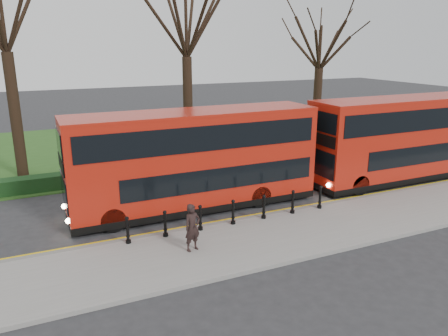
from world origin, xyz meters
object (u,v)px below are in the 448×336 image
bus_lead (195,161)px  pedestrian (192,228)px  bollard_row (233,212)px  bus_rear (406,139)px

bus_lead → pedestrian: bearing=-112.2°
bollard_row → pedestrian: 2.80m
bollard_row → bus_rear: (11.40, 2.11, 1.62)m
bollard_row → bus_rear: bus_rear is taller
bus_lead → bus_rear: 12.02m
bus_rear → pedestrian: bus_rear is taller
bus_rear → pedestrian: 14.25m
bus_rear → pedestrian: bearing=-165.2°
bus_lead → pedestrian: bus_lead is taller
bollard_row → pedestrian: bearing=-146.8°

